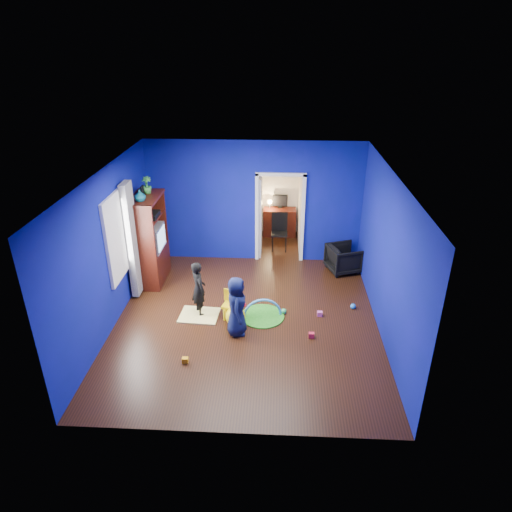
# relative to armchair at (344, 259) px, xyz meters

# --- Properties ---
(floor) EXTENTS (5.00, 5.50, 0.01)m
(floor) POSITION_rel_armchair_xyz_m (-2.10, -2.20, -0.32)
(floor) COLOR black
(floor) RESTS_ON ground
(ceiling) EXTENTS (5.00, 5.50, 0.01)m
(ceiling) POSITION_rel_armchair_xyz_m (-2.10, -2.20, 2.58)
(ceiling) COLOR white
(ceiling) RESTS_ON wall_back
(wall_back) EXTENTS (5.00, 0.02, 2.90)m
(wall_back) POSITION_rel_armchair_xyz_m (-2.10, 0.55, 1.13)
(wall_back) COLOR navy
(wall_back) RESTS_ON floor
(wall_front) EXTENTS (5.00, 0.02, 2.90)m
(wall_front) POSITION_rel_armchair_xyz_m (-2.10, -4.95, 1.13)
(wall_front) COLOR navy
(wall_front) RESTS_ON floor
(wall_left) EXTENTS (0.02, 5.50, 2.90)m
(wall_left) POSITION_rel_armchair_xyz_m (-4.60, -2.20, 1.13)
(wall_left) COLOR navy
(wall_left) RESTS_ON floor
(wall_right) EXTENTS (0.02, 5.50, 2.90)m
(wall_right) POSITION_rel_armchair_xyz_m (0.40, -2.20, 1.13)
(wall_right) COLOR navy
(wall_right) RESTS_ON floor
(alcove) EXTENTS (1.00, 1.75, 2.50)m
(alcove) POSITION_rel_armchair_xyz_m (-1.50, 1.42, 0.93)
(alcove) COLOR silver
(alcove) RESTS_ON floor
(armchair) EXTENTS (0.89, 0.88, 0.64)m
(armchair) POSITION_rel_armchair_xyz_m (0.00, 0.00, 0.00)
(armchair) COLOR black
(armchair) RESTS_ON floor
(child_black) EXTENTS (0.44, 0.49, 1.13)m
(child_black) POSITION_rel_armchair_xyz_m (-3.04, -1.97, 0.24)
(child_black) COLOR black
(child_black) RESTS_ON floor
(child_navy) EXTENTS (0.42, 0.59, 1.14)m
(child_navy) POSITION_rel_armchair_xyz_m (-2.25, -2.58, 0.25)
(child_navy) COLOR #0F1537
(child_navy) RESTS_ON floor
(toddler_red) EXTENTS (0.39, 0.31, 0.76)m
(toddler_red) POSITION_rel_armchair_xyz_m (-2.27, -2.27, 0.06)
(toddler_red) COLOR red
(toddler_red) RESTS_ON floor
(vase) EXTENTS (0.25, 0.25, 0.24)m
(vase) POSITION_rel_armchair_xyz_m (-4.31, -0.95, 1.76)
(vase) COLOR #0B555E
(vase) RESTS_ON tv_armoire
(potted_plant) EXTENTS (0.24, 0.24, 0.36)m
(potted_plant) POSITION_rel_armchair_xyz_m (-4.31, -0.43, 1.82)
(potted_plant) COLOR green
(potted_plant) RESTS_ON tv_armoire
(tv_armoire) EXTENTS (0.58, 1.14, 1.96)m
(tv_armoire) POSITION_rel_armchair_xyz_m (-4.31, -0.65, 0.66)
(tv_armoire) COLOR #41110A
(tv_armoire) RESTS_ON floor
(crt_tv) EXTENTS (0.46, 0.70, 0.54)m
(crt_tv) POSITION_rel_armchair_xyz_m (-4.27, -0.65, 0.70)
(crt_tv) COLOR silver
(crt_tv) RESTS_ON tv_armoire
(yellow_blanket) EXTENTS (0.79, 0.65, 0.03)m
(yellow_blanket) POSITION_rel_armchair_xyz_m (-3.04, -2.07, -0.31)
(yellow_blanket) COLOR #F2E07A
(yellow_blanket) RESTS_ON floor
(hopper_ball) EXTENTS (0.38, 0.38, 0.38)m
(hopper_ball) POSITION_rel_armchair_xyz_m (-2.30, -2.33, -0.13)
(hopper_ball) COLOR yellow
(hopper_ball) RESTS_ON floor
(kid_chair) EXTENTS (0.34, 0.34, 0.50)m
(kid_chair) POSITION_rel_armchair_xyz_m (-2.42, -2.07, -0.07)
(kid_chair) COLOR yellow
(kid_chair) RESTS_ON floor
(play_mat) EXTENTS (0.86, 0.86, 0.02)m
(play_mat) POSITION_rel_armchair_xyz_m (-1.80, -2.03, -0.31)
(play_mat) COLOR green
(play_mat) RESTS_ON floor
(toy_arch) EXTENTS (0.77, 0.18, 0.77)m
(toy_arch) POSITION_rel_armchair_xyz_m (-1.80, -2.03, -0.30)
(toy_arch) COLOR #3F8CD8
(toy_arch) RESTS_ON floor
(window_left) EXTENTS (0.03, 0.95, 1.55)m
(window_left) POSITION_rel_armchair_xyz_m (-4.58, -1.85, 1.23)
(window_left) COLOR white
(window_left) RESTS_ON wall_left
(curtain) EXTENTS (0.14, 0.42, 2.40)m
(curtain) POSITION_rel_armchair_xyz_m (-4.47, -1.30, 0.93)
(curtain) COLOR slate
(curtain) RESTS_ON floor
(doorway) EXTENTS (1.16, 0.10, 2.10)m
(doorway) POSITION_rel_armchair_xyz_m (-1.50, 0.55, 0.73)
(doorway) COLOR white
(doorway) RESTS_ON floor
(study_desk) EXTENTS (0.88, 0.44, 0.75)m
(study_desk) POSITION_rel_armchair_xyz_m (-1.50, 2.06, 0.05)
(study_desk) COLOR #3D140A
(study_desk) RESTS_ON floor
(desk_monitor) EXTENTS (0.40, 0.05, 0.32)m
(desk_monitor) POSITION_rel_armchair_xyz_m (-1.50, 2.18, 0.63)
(desk_monitor) COLOR black
(desk_monitor) RESTS_ON study_desk
(desk_lamp) EXTENTS (0.14, 0.14, 0.14)m
(desk_lamp) POSITION_rel_armchair_xyz_m (-1.78, 2.12, 0.61)
(desk_lamp) COLOR #FFD88C
(desk_lamp) RESTS_ON study_desk
(folding_chair) EXTENTS (0.40, 0.40, 0.92)m
(folding_chair) POSITION_rel_armchair_xyz_m (-1.50, 1.10, 0.14)
(folding_chair) COLOR black
(folding_chair) RESTS_ON floor
(book_shelf) EXTENTS (0.88, 0.24, 0.04)m
(book_shelf) POSITION_rel_armchair_xyz_m (-1.50, 2.17, 1.70)
(book_shelf) COLOR white
(book_shelf) RESTS_ON study_desk
(toy_0) EXTENTS (0.10, 0.08, 0.10)m
(toy_0) POSITION_rel_armchair_xyz_m (-0.88, -2.66, -0.27)
(toy_0) COLOR red
(toy_0) RESTS_ON floor
(toy_1) EXTENTS (0.11, 0.11, 0.11)m
(toy_1) POSITION_rel_armchair_xyz_m (0.02, -1.63, -0.27)
(toy_1) COLOR #2682DA
(toy_1) RESTS_ON floor
(toy_2) EXTENTS (0.10, 0.08, 0.10)m
(toy_2) POSITION_rel_armchair_xyz_m (-3.04, -3.49, -0.27)
(toy_2) COLOR #FFA40D
(toy_2) RESTS_ON floor
(toy_3) EXTENTS (0.11, 0.11, 0.11)m
(toy_3) POSITION_rel_armchair_xyz_m (-1.38, -1.89, -0.27)
(toy_3) COLOR #37C163
(toy_3) RESTS_ON floor
(toy_4) EXTENTS (0.10, 0.08, 0.10)m
(toy_4) POSITION_rel_armchair_xyz_m (-0.67, -1.94, -0.27)
(toy_4) COLOR #DB52A0
(toy_4) RESTS_ON floor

